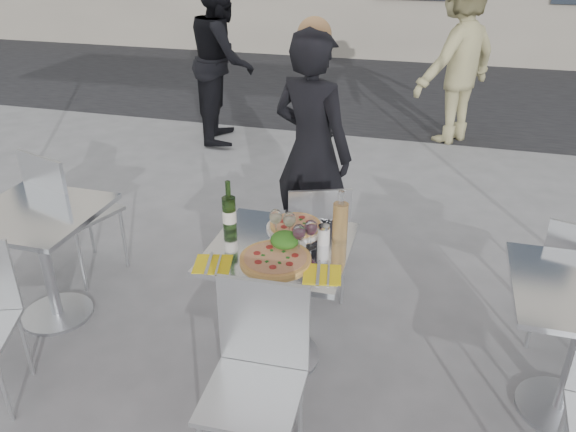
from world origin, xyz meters
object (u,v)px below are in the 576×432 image
(pizza_far, at_px, (295,226))
(napkin_right, at_px, (322,274))
(chair_near, at_px, (258,366))
(wineglass_white_a, at_px, (276,218))
(side_table_left, at_px, (42,243))
(sugar_shaker, at_px, (324,235))
(chair_far, at_px, (317,233))
(wineglass_red_b, at_px, (311,229))
(pedestrian_a, at_px, (223,59))
(side_chair_lfar, at_px, (65,205))
(pizza_near, at_px, (275,258))
(salad_plate, at_px, (285,241))
(wineglass_red_a, at_px, (299,233))
(wine_bottle, at_px, (229,212))
(main_table, at_px, (281,280))
(napkin_left, at_px, (213,264))
(carafe, at_px, (340,222))
(pedestrian_b, at_px, (457,59))
(woman_diner, at_px, (312,152))
(wineglass_white_b, at_px, (289,220))

(pizza_far, bearing_deg, napkin_right, -59.76)
(chair_near, bearing_deg, wineglass_white_a, 98.23)
(side_table_left, distance_m, sugar_shaker, 1.73)
(chair_far, xyz_separation_m, wineglass_red_b, (0.10, -0.61, 0.36))
(side_table_left, xyz_separation_m, wineglass_red_b, (1.66, 0.03, 0.32))
(pedestrian_a, relative_size, pizza_far, 5.77)
(side_chair_lfar, bearing_deg, napkin_right, 179.30)
(pizza_near, distance_m, salad_plate, 0.14)
(chair_near, xyz_separation_m, pizza_near, (-0.07, 0.52, 0.23))
(chair_near, distance_m, pedestrian_a, 4.58)
(wineglass_red_a, bearing_deg, wineglass_white_a, 141.05)
(pedestrian_a, relative_size, wine_bottle, 6.27)
(main_table, bearing_deg, salad_plate, -20.95)
(pizza_near, xyz_separation_m, napkin_right, (0.25, -0.07, -0.01))
(salad_plate, bearing_deg, pedestrian_a, 115.93)
(napkin_left, bearing_deg, wineglass_red_a, 17.87)
(pedestrian_a, xyz_separation_m, pizza_near, (1.71, -3.68, -0.16))
(carafe, bearing_deg, wineglass_red_b, -142.38)
(carafe, height_order, sugar_shaker, carafe)
(main_table, relative_size, napkin_left, 3.45)
(chair_near, bearing_deg, side_table_left, 154.87)
(salad_plate, bearing_deg, wineglass_white_a, 126.89)
(wineglass_white_a, bearing_deg, pedestrian_b, 77.72)
(wine_bottle, bearing_deg, main_table, -14.87)
(sugar_shaker, bearing_deg, napkin_right, -78.81)
(sugar_shaker, bearing_deg, woman_diner, 106.53)
(wineglass_red_a, bearing_deg, pedestrian_a, 116.83)
(pedestrian_a, bearing_deg, pizza_far, -168.28)
(side_chair_lfar, xyz_separation_m, sugar_shaker, (1.85, -0.35, 0.24))
(side_table_left, distance_m, woman_diner, 1.83)
(pizza_far, xyz_separation_m, wine_bottle, (-0.34, -0.12, 0.10))
(woman_diner, height_order, wineglass_red_b, woman_diner)
(chair_far, relative_size, wineglass_white_b, 5.35)
(wineglass_white_b, bearing_deg, wineglass_white_a, 171.60)
(side_table_left, xyz_separation_m, pizza_near, (1.52, -0.15, 0.22))
(chair_near, xyz_separation_m, pedestrian_b, (0.75, 4.85, 0.41))
(woman_diner, relative_size, wineglass_red_b, 10.74)
(main_table, relative_size, wineglass_white_b, 4.76)
(wineglass_white_b, bearing_deg, salad_plate, -88.32)
(chair_far, bearing_deg, woman_diner, -92.94)
(side_table_left, xyz_separation_m, carafe, (1.79, 0.13, 0.33))
(wineglass_red_a, bearing_deg, pizza_far, 108.83)
(pedestrian_b, bearing_deg, pedestrian_a, -39.07)
(main_table, bearing_deg, sugar_shaker, 21.19)
(napkin_left, xyz_separation_m, napkin_right, (0.54, 0.05, 0.00))
(pedestrian_b, bearing_deg, chair_near, 27.81)
(pedestrian_a, xyz_separation_m, wineglass_red_a, (1.80, -3.56, -0.07))
(chair_far, xyz_separation_m, chair_near, (0.03, -1.30, 0.04))
(wine_bottle, distance_m, sugar_shaker, 0.53)
(side_chair_lfar, distance_m, wineglass_red_b, 1.86)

